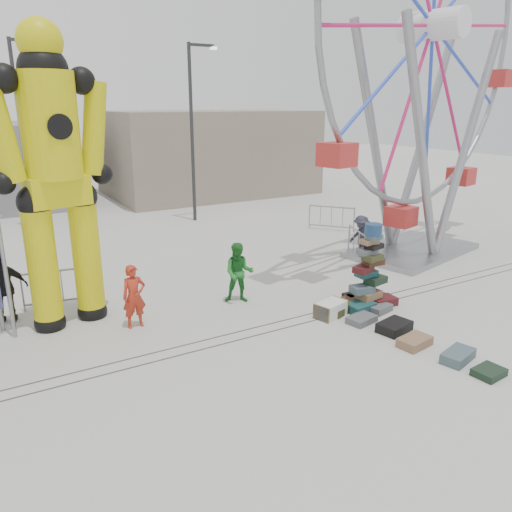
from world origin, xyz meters
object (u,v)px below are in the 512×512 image
ferris_wheel (430,58)px  crash_test_dummy (55,169)px  barricade_dummy_c (62,288)px  suitcase_tower (368,284)px  pedestrian_red (134,296)px  barricade_wheel_back (331,218)px  lamp_post_left (23,126)px  pedestrian_grey (361,238)px  steamer_trunk (331,309)px  barricade_wheel_front (359,246)px  lamp_post_right (193,125)px  pedestrian_green (239,273)px  pedestrian_black (5,288)px

ferris_wheel → crash_test_dummy: bearing=167.3°
ferris_wheel → barricade_dummy_c: (-12.33, 1.12, -6.33)m
suitcase_tower → pedestrian_red: size_ratio=1.45×
crash_test_dummy → barricade_wheel_back: size_ratio=3.72×
pedestrian_red → barricade_wheel_back: bearing=28.5°
suitcase_tower → crash_test_dummy: bearing=154.6°
lamp_post_left → pedestrian_grey: (9.52, -10.87, -3.68)m
suitcase_tower → steamer_trunk: suitcase_tower is taller
barricade_wheel_back → pedestrian_grey: 4.35m
barricade_wheel_front → pedestrian_red: bearing=119.4°
lamp_post_left → pedestrian_grey: size_ratio=4.98×
lamp_post_right → crash_test_dummy: 12.03m
pedestrian_red → pedestrian_green: 3.05m
suitcase_tower → barricade_dummy_c: 8.42m
suitcase_tower → barricade_dummy_c: suitcase_tower is taller
lamp_post_left → steamer_trunk: bearing=-69.4°
barricade_dummy_c → pedestrian_green: pedestrian_green is taller
barricade_wheel_front → lamp_post_left: bearing=60.4°
pedestrian_black → pedestrian_grey: (11.50, -0.38, -0.13)m
barricade_dummy_c → pedestrian_black: size_ratio=1.07×
pedestrian_green → pedestrian_grey: (5.71, 1.38, -0.06)m
crash_test_dummy → pedestrian_grey: size_ratio=4.63×
ferris_wheel → pedestrian_green: ferris_wheel is taller
lamp_post_left → ferris_wheel: 16.45m
lamp_post_left → barricade_wheel_back: size_ratio=4.00×
barricade_wheel_front → pedestrian_black: size_ratio=1.07×
barricade_wheel_front → barricade_wheel_back: (1.99, 4.06, 0.00)m
crash_test_dummy → pedestrian_grey: 10.58m
suitcase_tower → barricade_wheel_front: suitcase_tower is taller
suitcase_tower → barricade_wheel_back: size_ratio=1.18×
barricade_dummy_c → barricade_wheel_front: size_ratio=1.00×
barricade_wheel_front → pedestrian_grey: (0.17, 0.12, 0.25)m
crash_test_dummy → pedestrian_green: crash_test_dummy is taller
lamp_post_right → ferris_wheel: 10.68m
suitcase_tower → pedestrian_grey: 4.45m
suitcase_tower → barricade_wheel_front: 4.25m
steamer_trunk → barricade_wheel_front: (3.94, 3.41, 0.35)m
steamer_trunk → barricade_wheel_front: 5.23m
suitcase_tower → crash_test_dummy: (-7.30, 3.01, 3.27)m
lamp_post_right → pedestrian_grey: 9.93m
lamp_post_left → crash_test_dummy: 11.35m
lamp_post_left → pedestrian_red: size_ratio=4.94×
lamp_post_left → pedestrian_green: bearing=-72.7°
crash_test_dummy → barricade_wheel_back: bearing=9.5°
crash_test_dummy → pedestrian_grey: (10.10, 0.45, -3.12)m
suitcase_tower → pedestrian_black: suitcase_tower is taller
crash_test_dummy → suitcase_tower: bearing=-33.2°
lamp_post_left → barricade_dummy_c: lamp_post_left is taller
ferris_wheel → pedestrian_green: (-7.95, -1.01, -6.01)m
steamer_trunk → barricade_wheel_back: size_ratio=0.43×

